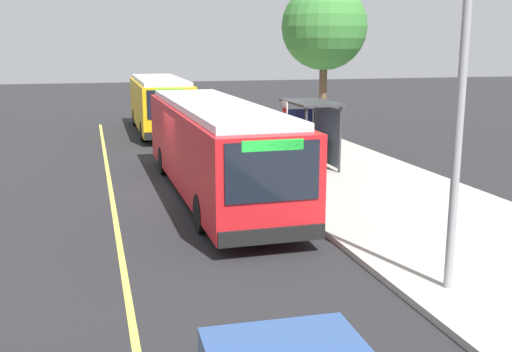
% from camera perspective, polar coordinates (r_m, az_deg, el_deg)
% --- Properties ---
extents(ground_plane, '(120.00, 120.00, 0.00)m').
position_cam_1_polar(ground_plane, '(20.24, -7.17, -1.32)').
color(ground_plane, '#232326').
extents(sidewalk_curb, '(44.00, 6.40, 0.15)m').
position_cam_1_polar(sidewalk_curb, '(21.84, 8.60, -0.15)').
color(sidewalk_curb, '#A8A399').
rests_on(sidewalk_curb, ground_plane).
extents(lane_stripe_center, '(36.00, 0.14, 0.01)m').
position_cam_1_polar(lane_stripe_center, '(20.06, -13.40, -1.66)').
color(lane_stripe_center, '#E0D64C').
rests_on(lane_stripe_center, ground_plane).
extents(transit_bus_main, '(12.29, 2.73, 2.95)m').
position_cam_1_polar(transit_bus_main, '(19.14, -3.89, 2.92)').
color(transit_bus_main, red).
rests_on(transit_bus_main, ground_plane).
extents(transit_bus_second, '(10.12, 2.68, 2.95)m').
position_cam_1_polar(transit_bus_second, '(33.70, -9.01, 6.81)').
color(transit_bus_second, gold).
rests_on(transit_bus_second, ground_plane).
extents(bus_shelter, '(2.90, 1.60, 2.48)m').
position_cam_1_polar(bus_shelter, '(23.26, 5.38, 5.28)').
color(bus_shelter, '#333338').
rests_on(bus_shelter, sidewalk_curb).
extents(waiting_bench, '(1.60, 0.48, 0.95)m').
position_cam_1_polar(waiting_bench, '(23.33, 5.34, 2.12)').
color(waiting_bench, brown).
rests_on(waiting_bench, sidewalk_curb).
extents(route_sign_post, '(0.44, 0.08, 2.80)m').
position_cam_1_polar(route_sign_post, '(19.61, 2.75, 4.15)').
color(route_sign_post, '#333338').
rests_on(route_sign_post, sidewalk_curb).
extents(street_tree_near_shelter, '(3.94, 3.94, 7.32)m').
position_cam_1_polar(street_tree_near_shelter, '(28.88, 6.42, 13.67)').
color(street_tree_near_shelter, brown).
rests_on(street_tree_near_shelter, sidewalk_curb).
extents(utility_pole, '(0.16, 0.16, 6.40)m').
position_cam_1_polar(utility_pole, '(11.63, 18.50, 4.91)').
color(utility_pole, gray).
rests_on(utility_pole, sidewalk_curb).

